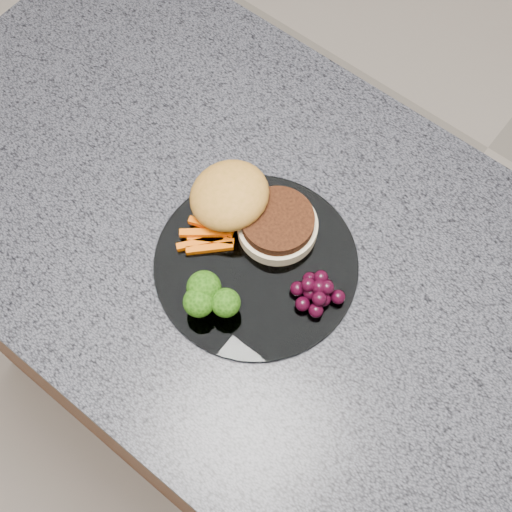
{
  "coord_description": "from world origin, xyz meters",
  "views": [
    {
      "loc": [
        0.2,
        -0.32,
        1.73
      ],
      "look_at": [
        -0.04,
        -0.03,
        0.93
      ],
      "focal_mm": 50.0,
      "sensor_mm": 36.0,
      "label": 1
    }
  ],
  "objects_px": {
    "island_cabinet": "(280,369)",
    "plate": "(256,264)",
    "burger": "(246,208)",
    "grape_bunch": "(317,292)"
  },
  "relations": [
    {
      "from": "burger",
      "to": "grape_bunch",
      "type": "height_order",
      "value": "burger"
    },
    {
      "from": "island_cabinet",
      "to": "burger",
      "type": "height_order",
      "value": "burger"
    },
    {
      "from": "island_cabinet",
      "to": "plate",
      "type": "xyz_separation_m",
      "value": [
        -0.04,
        -0.03,
        0.47
      ]
    },
    {
      "from": "island_cabinet",
      "to": "grape_bunch",
      "type": "relative_size",
      "value": 18.69
    },
    {
      "from": "island_cabinet",
      "to": "plate",
      "type": "bearing_deg",
      "value": -142.51
    },
    {
      "from": "burger",
      "to": "grape_bunch",
      "type": "bearing_deg",
      "value": -36.92
    },
    {
      "from": "plate",
      "to": "grape_bunch",
      "type": "relative_size",
      "value": 4.05
    },
    {
      "from": "island_cabinet",
      "to": "burger",
      "type": "xyz_separation_m",
      "value": [
        -0.09,
        0.02,
        0.5
      ]
    },
    {
      "from": "plate",
      "to": "burger",
      "type": "xyz_separation_m",
      "value": [
        -0.05,
        0.04,
        0.03
      ]
    },
    {
      "from": "island_cabinet",
      "to": "plate",
      "type": "height_order",
      "value": "plate"
    }
  ]
}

